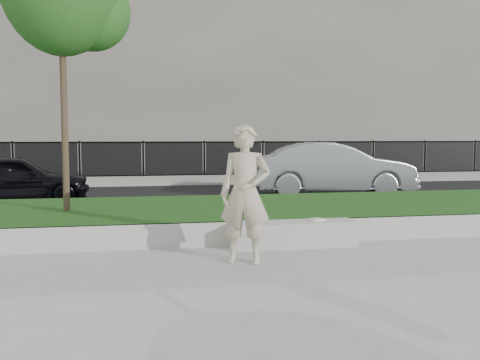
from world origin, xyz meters
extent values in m
plane|color=gray|center=(0.00, 0.00, 0.00)|extent=(90.00, 90.00, 0.00)
cube|color=black|center=(0.00, 3.00, 0.20)|extent=(34.00, 4.00, 0.40)
cube|color=#A09D96|center=(0.00, 1.04, 0.20)|extent=(34.00, 0.08, 0.40)
cube|color=black|center=(0.00, 8.50, 0.02)|extent=(34.00, 7.00, 0.04)
cube|color=gray|center=(0.00, 13.00, 0.06)|extent=(34.00, 3.00, 0.12)
cube|color=slate|center=(0.00, 12.00, 0.24)|extent=(32.00, 0.30, 0.24)
cube|color=black|center=(0.00, 12.00, 0.87)|extent=(32.00, 0.04, 1.50)
cube|color=black|center=(0.00, 12.00, 1.57)|extent=(32.00, 0.05, 0.05)
cube|color=black|center=(0.00, 12.00, 0.37)|extent=(32.00, 0.05, 0.05)
cube|color=#5E5A52|center=(0.00, 20.00, 5.00)|extent=(34.00, 10.00, 10.00)
cube|color=#A09D96|center=(1.69, 0.80, 0.20)|extent=(2.00, 0.50, 0.41)
imported|color=#B8AA8D|center=(0.69, -0.12, 0.97)|extent=(0.83, 0.68, 1.95)
cube|color=beige|center=(2.08, 0.85, 0.42)|extent=(0.30, 0.28, 0.03)
cylinder|color=#38281C|center=(-2.10, 2.88, 2.96)|extent=(0.12, 0.12, 5.12)
sphere|color=#1C4A18|center=(-1.59, 3.08, 4.09)|extent=(1.43, 1.43, 1.43)
imported|color=black|center=(-3.96, 7.16, 0.68)|extent=(3.96, 2.10, 1.28)
imported|color=gray|center=(4.88, 7.57, 0.82)|extent=(4.91, 2.24, 1.56)
camera|label=1|loc=(-0.77, -7.43, 1.79)|focal=40.00mm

